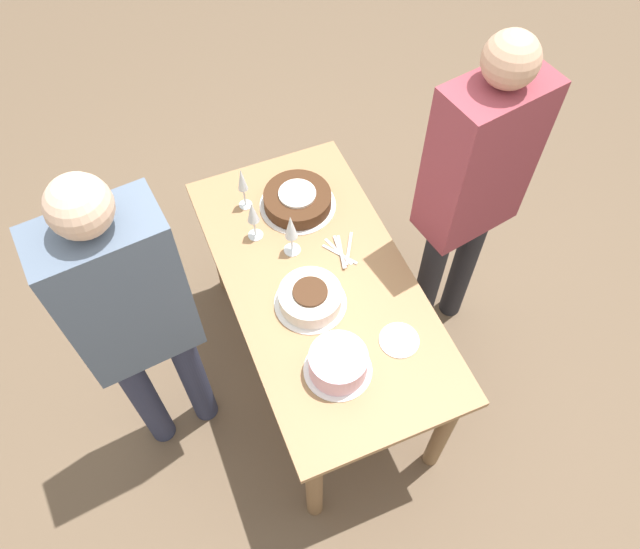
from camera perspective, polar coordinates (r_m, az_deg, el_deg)
The scene contains 12 objects.
ground_plane at distance 3.21m, azimuth 0.00°, elevation -8.18°, with size 12.00×12.00×0.00m, color brown.
dining_table at distance 2.65m, azimuth 0.00°, elevation -2.25°, with size 1.43×0.73×0.77m.
cake_center_white at distance 2.44m, azimuth -0.89°, elevation -2.14°, with size 0.29×0.29×0.09m.
cake_front_chocolate at distance 2.74m, azimuth -2.07°, elevation 6.84°, with size 0.34×0.34×0.09m.
cake_back_decorated at distance 2.29m, azimuth 1.67°, elevation -8.13°, with size 0.26×0.26×0.11m.
wine_glass_near at distance 2.57m, azimuth -6.17°, elevation 5.54°, with size 0.06×0.06×0.21m.
wine_glass_far at distance 2.50m, azimuth -2.68°, elevation 4.24°, with size 0.07×0.07×0.22m.
wine_glass_extra at distance 2.68m, azimuth -7.13°, elevation 8.43°, with size 0.06×0.06×0.23m.
dessert_plate_left at distance 2.41m, azimuth 7.24°, elevation -5.98°, with size 0.15×0.15×0.01m.
fork_pile at distance 2.61m, azimuth 1.99°, elevation 2.12°, with size 0.18×0.15×0.01m.
person_cutting at distance 2.56m, azimuth 13.83°, elevation 8.00°, with size 0.29×0.43×1.73m.
person_watching at distance 2.26m, azimuth -16.76°, elevation -3.45°, with size 0.26×0.42×1.70m.
Camera 1 is at (-1.28, 0.53, 2.90)m, focal length 35.00 mm.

